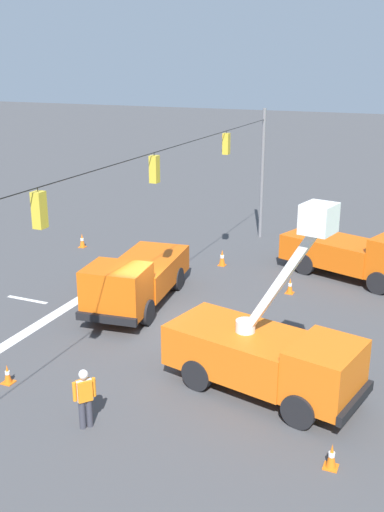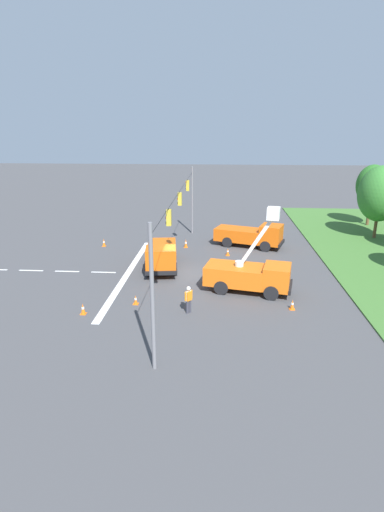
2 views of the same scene
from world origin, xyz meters
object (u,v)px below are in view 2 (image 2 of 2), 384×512
Objects in this scene: tree_far_west at (372,185)px; traffic_cone_near_bucket at (104,243)px; tree_west at (380,194)px; utility_truck_support_near at (251,235)px; traffic_cone_lane_edge_b at (136,300)px; utility_truck_bucket_lift at (250,274)px; traffic_cone_lane_edge_a at (292,305)px; traffic_cone_mid_left at (186,243)px; utility_truck_support_far at (161,255)px; traffic_cone_foreground_left at (83,309)px; road_worker at (189,298)px; traffic_cone_foreground_right at (228,252)px.

tree_far_west reaches higher than traffic_cone_near_bucket.
tree_west reaches higher than utility_truck_support_near.
utility_truck_bucket_lift is at bearing 109.71° from traffic_cone_lane_edge_b.
traffic_cone_near_bucket is at bearing -79.97° from tree_west.
traffic_cone_lane_edge_a is at bearing -32.44° from tree_west.
traffic_cone_mid_left is at bearing -83.36° from utility_truck_support_near.
utility_truck_support_far is 8.52× the size of traffic_cone_mid_left.
traffic_cone_foreground_left is at bearing 11.07° from traffic_cone_near_bucket.
traffic_cone_foreground_left is (19.63, -24.55, -4.33)m from tree_west.
utility_truck_support_near is at bearing 131.26° from utility_truck_support_far.
traffic_cone_lane_edge_b is at bearing -43.86° from tree_far_west.
utility_truck_support_near is at bearing 96.64° from traffic_cone_mid_left.
utility_truck_support_near is (3.95, -13.11, -3.50)m from tree_west.
tree_west reaches higher than traffic_cone_lane_edge_a.
road_worker is at bearing -37.85° from tree_far_west.
traffic_cone_near_bucket is at bearing -132.12° from utility_truck_support_far.
tree_west reaches higher than tree_far_west.
traffic_cone_near_bucket is at bearing -129.53° from traffic_cone_lane_edge_a.
utility_truck_bucket_lift is 8.87× the size of traffic_cone_foreground_left.
traffic_cone_lane_edge_b is (2.71, -7.57, -1.02)m from utility_truck_bucket_lift.
traffic_cone_lane_edge_a is at bearing 98.21° from road_worker.
road_worker reaches higher than traffic_cone_lane_edge_b.
utility_truck_bucket_lift reaches higher than traffic_cone_lane_edge_a.
utility_truck_bucket_lift is 16.99m from traffic_cone_near_bucket.
traffic_cone_foreground_left is 15.05m from traffic_cone_near_bucket.
traffic_cone_lane_edge_a is 10.12m from traffic_cone_lane_edge_b.
traffic_cone_mid_left is (-6.09, 1.48, -0.76)m from utility_truck_support_far.
tree_west is at bearing 147.56° from traffic_cone_lane_edge_a.
tree_west reaches higher than road_worker.
traffic_cone_lane_edge_a is at bearing 96.93° from traffic_cone_foreground_left.
utility_truck_bucket_lift is 8.10m from traffic_cone_lane_edge_b.
utility_truck_support_far reaches higher than traffic_cone_foreground_right.
utility_truck_bucket_lift is 0.92× the size of utility_truck_support_near.
road_worker is 2.81× the size of traffic_cone_lane_edge_b.
utility_truck_support_near is 3.88m from traffic_cone_foreground_right.
traffic_cone_foreground_right is at bearing 80.02° from traffic_cone_near_bucket.
tree_west is 10.43× the size of traffic_cone_foreground_left.
utility_truck_support_near is (9.80, -14.39, -3.60)m from tree_far_west.
utility_truck_bucket_lift is (15.23, -14.02, -3.36)m from tree_west.
road_worker is (3.75, -4.00, -0.32)m from utility_truck_bucket_lift.
traffic_cone_mid_left is at bearing 161.03° from traffic_cone_foreground_left.
utility_truck_support_near is at bearing 161.92° from road_worker.
tree_far_west is at bearing 151.92° from traffic_cone_lane_edge_a.
tree_far_west is 5.99m from tree_west.
utility_truck_support_far is at bearing -127.61° from traffic_cone_lane_edge_a.
traffic_cone_lane_edge_a is (-0.95, 6.55, -0.67)m from road_worker.
traffic_cone_foreground_right is at bearing 150.56° from traffic_cone_lane_edge_b.
road_worker is 16.99m from traffic_cone_near_bucket.
utility_truck_support_far is at bearing -122.99° from utility_truck_bucket_lift.
tree_far_west is at bearing 126.87° from utility_truck_support_far.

